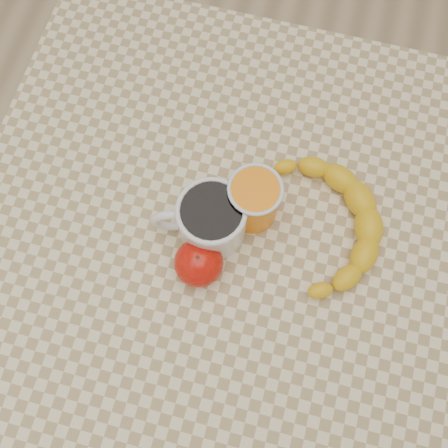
% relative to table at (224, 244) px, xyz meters
% --- Properties ---
extents(ground, '(3.00, 3.00, 0.00)m').
position_rel_table_xyz_m(ground, '(0.00, 0.00, -0.66)').
color(ground, tan).
rests_on(ground, ground).
extents(table, '(0.80, 0.80, 0.75)m').
position_rel_table_xyz_m(table, '(0.00, 0.00, 0.00)').
color(table, beige).
rests_on(table, ground).
extents(coffee_mug, '(0.15, 0.12, 0.09)m').
position_rel_table_xyz_m(coffee_mug, '(-0.02, -0.01, 0.13)').
color(coffee_mug, silver).
rests_on(coffee_mug, table).
extents(orange_juice_glass, '(0.08, 0.08, 0.09)m').
position_rel_table_xyz_m(orange_juice_glass, '(0.04, 0.04, 0.13)').
color(orange_juice_glass, orange).
rests_on(orange_juice_glass, table).
extents(apple, '(0.09, 0.09, 0.07)m').
position_rel_table_xyz_m(apple, '(-0.02, -0.07, 0.12)').
color(apple, '#AA0905').
rests_on(apple, table).
extents(banana, '(0.33, 0.37, 0.04)m').
position_rel_table_xyz_m(banana, '(0.15, 0.04, 0.11)').
color(banana, yellow).
rests_on(banana, table).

